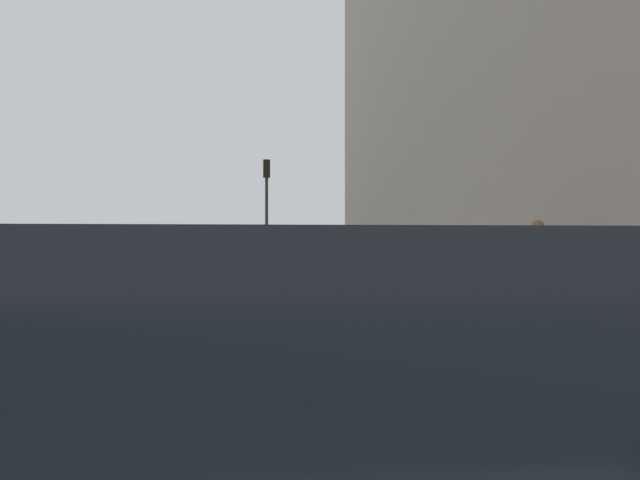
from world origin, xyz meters
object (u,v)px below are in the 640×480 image
parked_car_red (232,299)px  pedestrian_black_coat (304,251)px  parked_car_charcoal (232,273)px  traffic_light_pole (267,197)px  pedestrian_blue_coat (339,252)px  rolling_suitcase (522,304)px  parked_car_white (261,476)px  pedestrian_burgundy_coat (537,269)px  pedestrian_brown_coat (313,252)px

parked_car_red → pedestrian_black_coat: (14.46, -2.78, 0.37)m
parked_car_charcoal → traffic_light_pole: traffic_light_pole is taller
pedestrian_blue_coat → parked_car_red: bearing=165.4°
pedestrian_black_coat → rolling_suitcase: pedestrian_black_coat is taller
parked_car_white → traffic_light_pole: size_ratio=0.96×
parked_car_white → pedestrian_burgundy_coat: size_ratio=2.60×
pedestrian_burgundy_coat → traffic_light_pole: (15.71, 3.22, 2.16)m
parked_car_white → parked_car_charcoal: (12.66, -0.11, 0.00)m
pedestrian_black_coat → pedestrian_burgundy_coat: size_ratio=1.09×
pedestrian_brown_coat → pedestrian_burgundy_coat: bearing=-174.1°
parked_car_white → pedestrian_brown_coat: size_ratio=2.55×
parked_car_red → pedestrian_brown_coat: size_ratio=2.42×
pedestrian_blue_coat → parked_car_white: bearing=169.0°
pedestrian_brown_coat → traffic_light_pole: (0.99, 1.70, 2.14)m
parked_car_charcoal → pedestrian_burgundy_coat: 6.98m
pedestrian_black_coat → pedestrian_burgundy_coat: pedestrian_black_coat is taller
parked_car_white → parked_car_charcoal: bearing=-0.5°
parked_car_white → parked_car_red: bearing=-0.1°
parked_car_white → rolling_suitcase: 9.24m
parked_car_charcoal → pedestrian_blue_coat: bearing=-21.4°
pedestrian_black_coat → rolling_suitcase: size_ratio=1.92×
parked_car_red → rolling_suitcase: bearing=-70.8°
parked_car_red → parked_car_charcoal: same height
parked_car_charcoal → pedestrian_burgundy_coat: pedestrian_burgundy_coat is taller
parked_car_red → parked_car_charcoal: 6.40m
pedestrian_blue_coat → parked_car_charcoal: bearing=158.6°
parked_car_red → traffic_light_pole: (16.98, -1.61, 2.45)m
pedestrian_burgundy_coat → parked_car_white: bearing=147.3°
parked_car_white → pedestrian_blue_coat: 24.89m
parked_car_charcoal → pedestrian_burgundy_coat: size_ratio=2.88×
pedestrian_burgundy_coat → pedestrian_blue_coat: pedestrian_burgundy_coat is taller
parked_car_white → traffic_light_pole: (23.24, -1.62, 2.45)m
rolling_suitcase → parked_car_white: bearing=149.0°
parked_car_charcoal → pedestrian_black_coat: 8.50m
parked_car_charcoal → rolling_suitcase: parked_car_charcoal is taller
parked_car_white → pedestrian_black_coat: 20.91m
pedestrian_black_coat → traffic_light_pole: size_ratio=0.40×
parked_car_white → parked_car_red: same height
parked_car_white → pedestrian_brown_coat: pedestrian_brown_coat is taller
parked_car_red → pedestrian_burgundy_coat: (1.27, -4.83, 0.29)m
parked_car_red → rolling_suitcase: (1.66, -4.75, -0.31)m
traffic_light_pole → rolling_suitcase: traffic_light_pole is taller
pedestrian_black_coat → pedestrian_blue_coat: (3.71, -1.94, -0.08)m
parked_car_red → traffic_light_pole: traffic_light_pole is taller
pedestrian_brown_coat → rolling_suitcase: pedestrian_brown_coat is taller
parked_car_red → traffic_light_pole: bearing=-5.4°
parked_car_red → parked_car_charcoal: bearing=-0.9°
pedestrian_burgundy_coat → pedestrian_blue_coat: size_ratio=1.01×
pedestrian_blue_coat → rolling_suitcase: pedestrian_blue_coat is taller
pedestrian_burgundy_coat → traffic_light_pole: traffic_light_pole is taller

